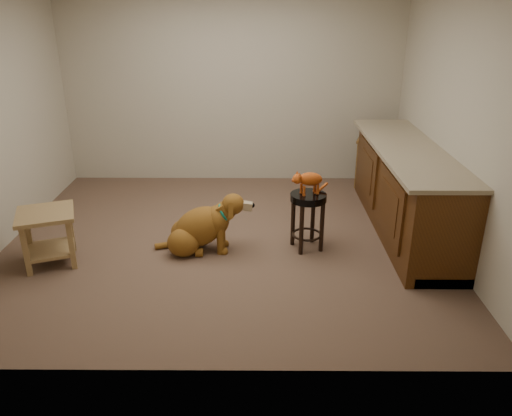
{
  "coord_description": "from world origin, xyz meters",
  "views": [
    {
      "loc": [
        0.36,
        -4.73,
        2.35
      ],
      "look_at": [
        0.33,
        -0.18,
        0.45
      ],
      "focal_mm": 35.0,
      "sensor_mm": 36.0,
      "label": 1
    }
  ],
  "objects_px": {
    "golden_retriever": "(201,228)",
    "padded_stool": "(308,210)",
    "side_table": "(48,230)",
    "wood_stool": "(370,162)",
    "tabby_kitten": "(308,180)"
  },
  "relations": [
    {
      "from": "golden_retriever",
      "to": "padded_stool",
      "type": "bearing_deg",
      "value": 2.53
    },
    {
      "from": "golden_retriever",
      "to": "side_table",
      "type": "bearing_deg",
      "value": -169.44
    },
    {
      "from": "wood_stool",
      "to": "side_table",
      "type": "distance_m",
      "value": 4.11
    },
    {
      "from": "side_table",
      "to": "golden_retriever",
      "type": "distance_m",
      "value": 1.45
    },
    {
      "from": "padded_stool",
      "to": "tabby_kitten",
      "type": "relative_size",
      "value": 1.52
    },
    {
      "from": "side_table",
      "to": "tabby_kitten",
      "type": "xyz_separation_m",
      "value": [
        2.47,
        0.32,
        0.39
      ]
    },
    {
      "from": "side_table",
      "to": "golden_retriever",
      "type": "xyz_separation_m",
      "value": [
        1.42,
        0.27,
        -0.1
      ]
    },
    {
      "from": "padded_stool",
      "to": "tabby_kitten",
      "type": "height_order",
      "value": "tabby_kitten"
    },
    {
      "from": "wood_stool",
      "to": "golden_retriever",
      "type": "height_order",
      "value": "wood_stool"
    },
    {
      "from": "padded_stool",
      "to": "side_table",
      "type": "height_order",
      "value": "padded_stool"
    },
    {
      "from": "padded_stool",
      "to": "wood_stool",
      "type": "distance_m",
      "value": 2.11
    },
    {
      "from": "golden_retriever",
      "to": "tabby_kitten",
      "type": "distance_m",
      "value": 1.17
    },
    {
      "from": "padded_stool",
      "to": "tabby_kitten",
      "type": "bearing_deg",
      "value": -167.14
    },
    {
      "from": "padded_stool",
      "to": "side_table",
      "type": "distance_m",
      "value": 2.51
    },
    {
      "from": "side_table",
      "to": "tabby_kitten",
      "type": "distance_m",
      "value": 2.53
    }
  ]
}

